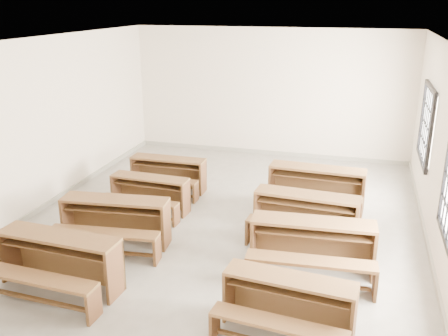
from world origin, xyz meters
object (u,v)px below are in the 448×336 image
(desk_set_5, at_px, (312,243))
(desk_set_1, at_px, (115,218))
(desk_set_3, at_px, (167,172))
(desk_set_0, at_px, (58,259))
(desk_set_2, at_px, (149,192))
(desk_set_4, at_px, (288,301))
(desk_set_6, at_px, (306,213))
(desk_set_7, at_px, (316,185))

(desk_set_5, bearing_deg, desk_set_1, 175.57)
(desk_set_3, bearing_deg, desk_set_0, -90.70)
(desk_set_2, distance_m, desk_set_3, 1.11)
(desk_set_4, xyz_separation_m, desk_set_5, (0.12, 1.47, 0.05))
(desk_set_6, bearing_deg, desk_set_5, -74.10)
(desk_set_0, xyz_separation_m, desk_set_7, (3.12, 3.82, 0.01))
(desk_set_4, bearing_deg, desk_set_3, 133.97)
(desk_set_3, relative_size, desk_set_6, 0.88)
(desk_set_2, xyz_separation_m, desk_set_3, (-0.07, 1.10, 0.02))
(desk_set_5, xyz_separation_m, desk_set_7, (-0.19, 2.42, 0.00))
(desk_set_2, height_order, desk_set_6, desk_set_6)
(desk_set_6, height_order, desk_set_7, desk_set_7)
(desk_set_7, bearing_deg, desk_set_0, -126.23)
(desk_set_6, bearing_deg, desk_set_7, 92.38)
(desk_set_6, bearing_deg, desk_set_3, 158.76)
(desk_set_1, bearing_deg, desk_set_7, 32.29)
(desk_set_1, distance_m, desk_set_6, 3.15)
(desk_set_4, bearing_deg, desk_set_0, -175.77)
(desk_set_0, xyz_separation_m, desk_set_4, (3.19, -0.08, -0.05))
(desk_set_2, height_order, desk_set_7, desk_set_7)
(desk_set_6, bearing_deg, desk_set_0, -137.12)
(desk_set_5, height_order, desk_set_6, desk_set_5)
(desk_set_1, bearing_deg, desk_set_4, -32.46)
(desk_set_1, height_order, desk_set_5, desk_set_5)
(desk_set_0, distance_m, desk_set_7, 4.93)
(desk_set_1, distance_m, desk_set_5, 3.19)
(desk_set_0, relative_size, desk_set_1, 0.99)
(desk_set_1, height_order, desk_set_3, desk_set_1)
(desk_set_0, distance_m, desk_set_6, 3.96)
(desk_set_3, bearing_deg, desk_set_5, -37.88)
(desk_set_1, height_order, desk_set_7, desk_set_7)
(desk_set_7, bearing_deg, desk_set_5, -82.36)
(desk_set_0, bearing_deg, desk_set_1, 88.11)
(desk_set_4, bearing_deg, desk_set_2, 142.49)
(desk_set_3, xyz_separation_m, desk_set_7, (3.09, -0.11, 0.06))
(desk_set_3, height_order, desk_set_5, desk_set_5)
(desk_set_4, xyz_separation_m, desk_set_7, (-0.07, 3.90, 0.06))
(desk_set_2, xyz_separation_m, desk_set_5, (3.21, -1.43, 0.08))
(desk_set_2, relative_size, desk_set_7, 0.83)
(desk_set_1, distance_m, desk_set_2, 1.40)
(desk_set_3, distance_m, desk_set_6, 3.37)
(desk_set_1, height_order, desk_set_6, desk_set_1)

